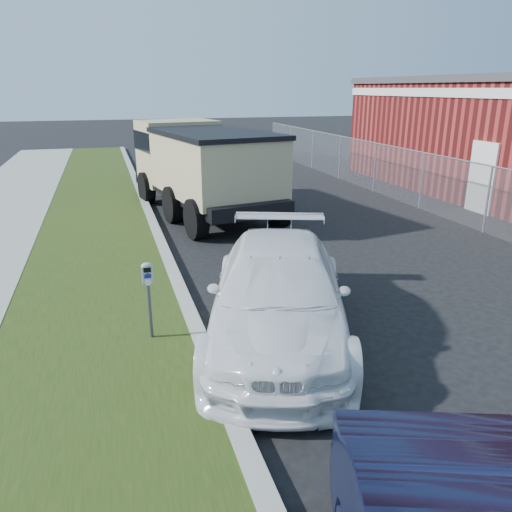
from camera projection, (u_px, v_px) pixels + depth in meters
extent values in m
plane|color=black|center=(353.00, 323.00, 8.39)|extent=(120.00, 120.00, 0.00)
cube|color=gray|center=(180.00, 292.00, 9.47)|extent=(0.25, 50.00, 0.15)
cube|color=#1D340E|center=(92.00, 302.00, 9.03)|extent=(3.00, 50.00, 0.13)
plane|color=slate|center=(422.00, 181.00, 16.09)|extent=(0.00, 30.00, 30.00)
cylinder|color=#989DA6|center=(425.00, 153.00, 15.80)|extent=(0.04, 30.00, 0.04)
cylinder|color=#989DA6|center=(488.00, 200.00, 13.37)|extent=(0.06, 0.06, 1.80)
cylinder|color=#989DA6|center=(422.00, 181.00, 16.09)|extent=(0.06, 0.06, 1.80)
cylinder|color=#989DA6|center=(375.00, 168.00, 18.81)|extent=(0.06, 0.06, 1.80)
cylinder|color=#989DA6|center=(340.00, 157.00, 21.53)|extent=(0.06, 0.06, 1.80)
cylinder|color=#989DA6|center=(313.00, 150.00, 24.26)|extent=(0.06, 0.06, 1.80)
cylinder|color=#989DA6|center=(291.00, 143.00, 26.98)|extent=(0.06, 0.06, 1.80)
cylinder|color=#989DA6|center=(273.00, 138.00, 29.70)|extent=(0.06, 0.06, 1.80)
cube|color=silver|center=(451.00, 93.00, 16.54)|extent=(0.06, 14.00, 0.30)
cube|color=silver|center=(482.00, 178.00, 15.52)|extent=(0.08, 1.10, 2.20)
cylinder|color=#3F4247|center=(150.00, 311.00, 7.51)|extent=(0.06, 0.06, 0.89)
cube|color=gray|center=(147.00, 274.00, 7.32)|extent=(0.16, 0.11, 0.27)
ellipsoid|color=gray|center=(147.00, 266.00, 7.27)|extent=(0.17, 0.11, 0.10)
cube|color=black|center=(147.00, 270.00, 7.24)|extent=(0.11, 0.01, 0.07)
cube|color=navy|center=(148.00, 276.00, 7.27)|extent=(0.10, 0.01, 0.06)
cylinder|color=silver|center=(148.00, 282.00, 7.30)|extent=(0.10, 0.01, 0.10)
cube|color=#3F4247|center=(148.00, 275.00, 7.26)|extent=(0.04, 0.01, 0.04)
imported|color=white|center=(278.00, 291.00, 7.80)|extent=(3.63, 5.46, 1.47)
cube|color=black|center=(205.00, 190.00, 15.41)|extent=(3.51, 7.11, 0.37)
cube|color=tan|center=(178.00, 152.00, 17.19)|extent=(2.80, 2.33, 2.12)
cube|color=black|center=(178.00, 140.00, 17.06)|extent=(2.83, 2.35, 0.64)
cube|color=tan|center=(215.00, 165.00, 14.41)|extent=(3.30, 4.84, 1.70)
cube|color=black|center=(214.00, 133.00, 14.13)|extent=(3.43, 4.97, 0.13)
cube|color=black|center=(171.00, 176.00, 18.35)|extent=(2.54, 0.61, 0.32)
cylinder|color=black|center=(147.00, 188.00, 16.93)|extent=(0.52, 1.11, 1.06)
cylinder|color=black|center=(213.00, 182.00, 17.99)|extent=(0.52, 1.11, 1.06)
cylinder|color=black|center=(173.00, 204.00, 14.51)|extent=(0.52, 1.11, 1.06)
cylinder|color=black|center=(248.00, 197.00, 15.56)|extent=(0.52, 1.11, 1.06)
cylinder|color=black|center=(196.00, 219.00, 12.90)|extent=(0.52, 1.11, 1.06)
cylinder|color=black|center=(278.00, 209.00, 13.95)|extent=(0.52, 1.11, 1.06)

